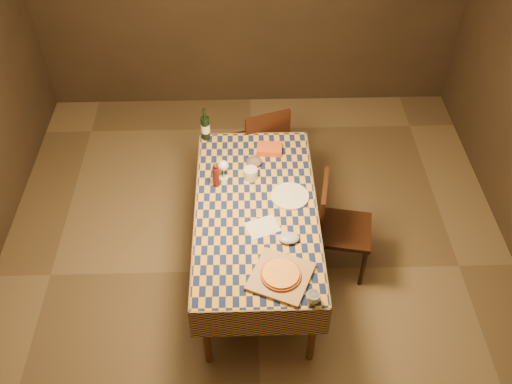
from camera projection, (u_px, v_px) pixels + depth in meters
room at (256, 151)px, 3.95m from camera, size 5.00×5.10×2.70m
dining_table at (256, 215)px, 4.41m from camera, size 0.94×1.84×0.77m
cutting_board at (281, 276)px, 3.89m from camera, size 0.51×0.51×0.02m
pizza at (281, 274)px, 3.87m from camera, size 0.36×0.36×0.03m
pepper_mill at (216, 176)px, 4.47m from camera, size 0.06×0.06×0.22m
bowl at (254, 163)px, 4.70m from camera, size 0.17×0.17×0.04m
wine_glass at (223, 166)px, 4.51m from camera, size 0.09×0.09×0.17m
wine_bottle at (205, 128)px, 4.88m from camera, size 0.10×0.10×0.31m
deli_tub at (251, 174)px, 4.57m from camera, size 0.15×0.15×0.09m
takeout_container at (269, 149)px, 4.81m from camera, size 0.22×0.16×0.05m
white_plate at (290, 196)px, 4.44m from camera, size 0.39×0.39×0.02m
tumbler at (313, 298)px, 3.73m from camera, size 0.12×0.12×0.08m
flour_patch at (263, 227)px, 4.22m from camera, size 0.28×0.25×0.00m
flour_bag at (289, 238)px, 4.12m from camera, size 0.16×0.12×0.04m
chair_far at (263, 143)px, 5.30m from camera, size 0.53×0.54×0.93m
chair_right at (335, 223)px, 4.58m from camera, size 0.50×0.49×0.93m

